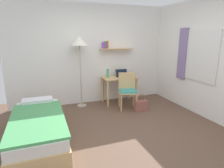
{
  "coord_description": "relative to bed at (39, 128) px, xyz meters",
  "views": [
    {
      "loc": [
        -1.34,
        -2.94,
        1.77
      ],
      "look_at": [
        -0.06,
        0.51,
        0.85
      ],
      "focal_mm": 30.53,
      "sensor_mm": 36.0,
      "label": 1
    }
  ],
  "objects": [
    {
      "name": "desk",
      "position": [
        2.08,
        1.4,
        0.33
      ],
      "size": [
        0.91,
        0.55,
        0.71
      ],
      "color": "tan",
      "rests_on": "ground_plane"
    },
    {
      "name": "bed",
      "position": [
        0.0,
        0.0,
        0.0
      ],
      "size": [
        0.85,
        1.92,
        0.54
      ],
      "color": "tan",
      "rests_on": "ground_plane"
    },
    {
      "name": "book_stack",
      "position": [
        2.38,
        1.43,
        0.51
      ],
      "size": [
        0.19,
        0.22,
        0.08
      ],
      "color": "purple",
      "rests_on": "desk"
    },
    {
      "name": "wall_right",
      "position": [
        3.5,
        -0.27,
        1.06
      ],
      "size": [
        0.1,
        4.4,
        2.6
      ],
      "color": "white",
      "rests_on": "ground_plane"
    },
    {
      "name": "handbag",
      "position": [
        2.33,
        0.63,
        -0.1
      ],
      "size": [
        0.31,
        0.13,
        0.41
      ],
      "color": "#99564C",
      "rests_on": "ground_plane"
    },
    {
      "name": "laptop",
      "position": [
        2.18,
        1.45,
        0.52
      ],
      "size": [
        0.34,
        0.21,
        0.19
      ],
      "color": "black",
      "rests_on": "desk"
    },
    {
      "name": "water_bottle",
      "position": [
        1.76,
        1.43,
        0.59
      ],
      "size": [
        0.06,
        0.06,
        0.23
      ],
      "primitive_type": "cylinder",
      "color": "#42A87F",
      "rests_on": "desk"
    },
    {
      "name": "wall_back",
      "position": [
        1.49,
        1.73,
        1.06
      ],
      "size": [
        4.4,
        0.27,
        2.6
      ],
      "color": "white",
      "rests_on": "ground_plane"
    },
    {
      "name": "ground_plane",
      "position": [
        1.48,
        -0.3,
        -0.24
      ],
      "size": [
        5.28,
        5.28,
        0.0
      ],
      "primitive_type": "plane",
      "color": "brown"
    },
    {
      "name": "standing_lamp",
      "position": [
        1.04,
        1.45,
        1.34
      ],
      "size": [
        0.42,
        0.42,
        1.78
      ],
      "color": "#B2A893",
      "rests_on": "ground_plane"
    },
    {
      "name": "desk_chair",
      "position": [
        2.1,
        0.91,
        0.26
      ],
      "size": [
        0.53,
        0.49,
        0.9
      ],
      "color": "tan",
      "rests_on": "ground_plane"
    }
  ]
}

